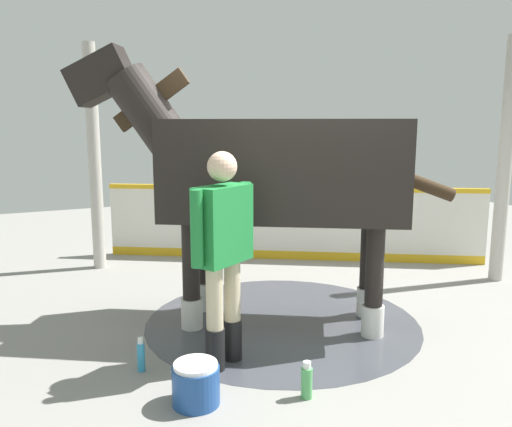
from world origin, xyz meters
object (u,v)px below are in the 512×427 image
at_px(horse, 270,171).
at_px(bottle_spray, 307,381).
at_px(wash_bucket, 196,384).
at_px(bottle_shampoo, 141,356).
at_px(handler, 223,245).

distance_m(horse, bottle_spray, 1.94).
xyz_separation_m(wash_bucket, bottle_spray, (-0.71, 0.26, -0.02)).
xyz_separation_m(horse, bottle_spray, (0.41, 1.36, -1.32)).
height_order(horse, bottle_spray, horse).
bearing_deg(bottle_shampoo, wash_bucket, 109.60).
bearing_deg(bottle_spray, bottle_shampoo, -43.58).
bearing_deg(bottle_shampoo, horse, -160.78).
bearing_deg(wash_bucket, bottle_spray, 159.79).
distance_m(handler, bottle_spray, 1.15).
bearing_deg(handler, bottle_spray, -4.98).
distance_m(bottle_shampoo, bottle_spray, 1.29).
height_order(bottle_shampoo, bottle_spray, bottle_shampoo).
xyz_separation_m(wash_bucket, bottle_shampoo, (0.22, -0.63, -0.02)).
bearing_deg(wash_bucket, bottle_shampoo, -70.40).
bearing_deg(bottle_spray, horse, -106.84).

